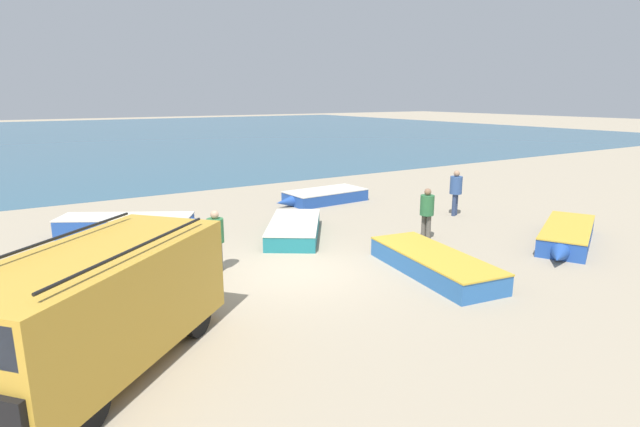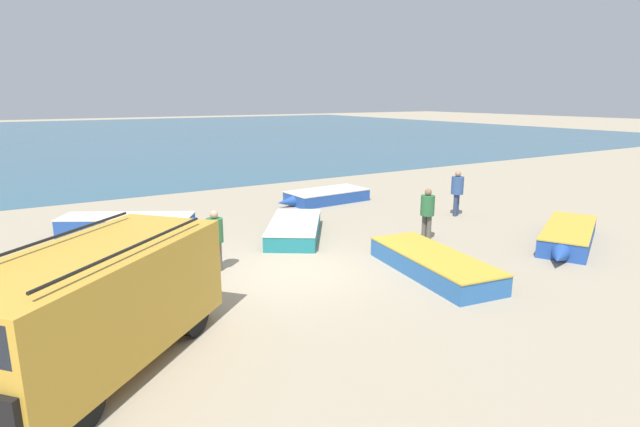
{
  "view_description": "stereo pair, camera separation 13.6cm",
  "coord_description": "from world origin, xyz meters",
  "px_view_note": "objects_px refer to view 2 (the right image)",
  "views": [
    {
      "loc": [
        -5.85,
        -10.45,
        4.34
      ],
      "look_at": [
        1.72,
        1.52,
        1.0
      ],
      "focal_mm": 28.0,
      "sensor_mm": 36.0,
      "label": 1
    },
    {
      "loc": [
        -5.74,
        -10.52,
        4.34
      ],
      "look_at": [
        1.72,
        1.52,
        1.0
      ],
      "focal_mm": 28.0,
      "sensor_mm": 36.0,
      "label": 2
    }
  ],
  "objects_px": {
    "fisherman_1": "(427,209)",
    "fisherman_2": "(457,189)",
    "fishing_rowboat_4": "(568,236)",
    "fishing_rowboat_2": "(295,228)",
    "fisherman_0": "(215,235)",
    "parked_van": "(94,304)",
    "fishing_rowboat_3": "(134,225)",
    "fishing_rowboat_1": "(325,196)",
    "fishing_rowboat_0": "(430,262)"
  },
  "relations": [
    {
      "from": "fisherman_1",
      "to": "fisherman_2",
      "type": "relative_size",
      "value": 0.95
    },
    {
      "from": "fishing_rowboat_4",
      "to": "fisherman_2",
      "type": "bearing_deg",
      "value": -117.02
    },
    {
      "from": "fishing_rowboat_2",
      "to": "fisherman_0",
      "type": "relative_size",
      "value": 2.59
    },
    {
      "from": "parked_van",
      "to": "fishing_rowboat_4",
      "type": "relative_size",
      "value": 1.03
    },
    {
      "from": "fishing_rowboat_3",
      "to": "fishing_rowboat_4",
      "type": "relative_size",
      "value": 1.03
    },
    {
      "from": "parked_van",
      "to": "fishing_rowboat_2",
      "type": "relative_size",
      "value": 1.17
    },
    {
      "from": "parked_van",
      "to": "fishing_rowboat_1",
      "type": "distance_m",
      "value": 13.7
    },
    {
      "from": "fishing_rowboat_1",
      "to": "fisherman_2",
      "type": "distance_m",
      "value": 5.49
    },
    {
      "from": "fishing_rowboat_4",
      "to": "fisherman_0",
      "type": "relative_size",
      "value": 2.93
    },
    {
      "from": "fishing_rowboat_4",
      "to": "fishing_rowboat_3",
      "type": "bearing_deg",
      "value": -63.87
    },
    {
      "from": "fishing_rowboat_1",
      "to": "fisherman_1",
      "type": "relative_size",
      "value": 2.56
    },
    {
      "from": "parked_van",
      "to": "fishing_rowboat_4",
      "type": "distance_m",
      "value": 13.0
    },
    {
      "from": "parked_van",
      "to": "fishing_rowboat_1",
      "type": "xyz_separation_m",
      "value": [
        10.15,
        9.15,
        -0.87
      ]
    },
    {
      "from": "parked_van",
      "to": "fishing_rowboat_3",
      "type": "height_order",
      "value": "parked_van"
    },
    {
      "from": "parked_van",
      "to": "fisherman_2",
      "type": "relative_size",
      "value": 2.84
    },
    {
      "from": "fisherman_2",
      "to": "fishing_rowboat_1",
      "type": "bearing_deg",
      "value": 8.01
    },
    {
      "from": "parked_van",
      "to": "fishing_rowboat_2",
      "type": "bearing_deg",
      "value": 177.24
    },
    {
      "from": "fishing_rowboat_3",
      "to": "fisherman_1",
      "type": "distance_m",
      "value": 9.33
    },
    {
      "from": "fisherman_1",
      "to": "fishing_rowboat_3",
      "type": "bearing_deg",
      "value": -54.76
    },
    {
      "from": "fishing_rowboat_1",
      "to": "fishing_rowboat_4",
      "type": "distance_m",
      "value": 9.51
    },
    {
      "from": "fishing_rowboat_0",
      "to": "fisherman_0",
      "type": "distance_m",
      "value": 5.46
    },
    {
      "from": "fishing_rowboat_4",
      "to": "fisherman_1",
      "type": "xyz_separation_m",
      "value": [
        -3.19,
        2.64,
        0.69
      ]
    },
    {
      "from": "fishing_rowboat_0",
      "to": "fishing_rowboat_1",
      "type": "relative_size",
      "value": 1.17
    },
    {
      "from": "fishing_rowboat_0",
      "to": "fishing_rowboat_4",
      "type": "relative_size",
      "value": 1.04
    },
    {
      "from": "parked_van",
      "to": "fishing_rowboat_0",
      "type": "relative_size",
      "value": 0.99
    },
    {
      "from": "fishing_rowboat_2",
      "to": "fishing_rowboat_4",
      "type": "relative_size",
      "value": 0.88
    },
    {
      "from": "fishing_rowboat_2",
      "to": "fisherman_2",
      "type": "bearing_deg",
      "value": -62.77
    },
    {
      "from": "parked_van",
      "to": "fishing_rowboat_1",
      "type": "bearing_deg",
      "value": -179.57
    },
    {
      "from": "fishing_rowboat_1",
      "to": "fishing_rowboat_4",
      "type": "relative_size",
      "value": 0.89
    },
    {
      "from": "fishing_rowboat_0",
      "to": "fishing_rowboat_4",
      "type": "height_order",
      "value": "fishing_rowboat_4"
    },
    {
      "from": "fisherman_0",
      "to": "fisherman_2",
      "type": "relative_size",
      "value": 0.94
    },
    {
      "from": "fisherman_0",
      "to": "fisherman_1",
      "type": "distance_m",
      "value": 6.56
    },
    {
      "from": "fisherman_2",
      "to": "fishing_rowboat_3",
      "type": "bearing_deg",
      "value": 48.04
    },
    {
      "from": "fisherman_0",
      "to": "fisherman_1",
      "type": "xyz_separation_m",
      "value": [
        6.52,
        -0.71,
        0.02
      ]
    },
    {
      "from": "parked_van",
      "to": "fishing_rowboat_3",
      "type": "distance_m",
      "value": 8.48
    },
    {
      "from": "parked_van",
      "to": "fishing_rowboat_0",
      "type": "height_order",
      "value": "parked_van"
    },
    {
      "from": "fishing_rowboat_0",
      "to": "fishing_rowboat_3",
      "type": "xyz_separation_m",
      "value": [
        -5.6,
        7.63,
        0.05
      ]
    },
    {
      "from": "fishing_rowboat_4",
      "to": "fisherman_2",
      "type": "relative_size",
      "value": 2.75
    },
    {
      "from": "fishing_rowboat_1",
      "to": "fisherman_2",
      "type": "xyz_separation_m",
      "value": [
        2.82,
        -4.64,
        0.76
      ]
    },
    {
      "from": "fishing_rowboat_2",
      "to": "fisherman_1",
      "type": "relative_size",
      "value": 2.54
    },
    {
      "from": "fishing_rowboat_2",
      "to": "fishing_rowboat_3",
      "type": "relative_size",
      "value": 0.86
    },
    {
      "from": "fishing_rowboat_1",
      "to": "fishing_rowboat_3",
      "type": "xyz_separation_m",
      "value": [
        -7.93,
        -1.01,
        0.06
      ]
    },
    {
      "from": "fishing_rowboat_1",
      "to": "fisherman_1",
      "type": "xyz_separation_m",
      "value": [
        -0.37,
        -6.44,
        0.72
      ]
    },
    {
      "from": "fishing_rowboat_0",
      "to": "fishing_rowboat_3",
      "type": "relative_size",
      "value": 1.01
    },
    {
      "from": "fisherman_0",
      "to": "fisherman_1",
      "type": "bearing_deg",
      "value": 103.17
    },
    {
      "from": "fisherman_1",
      "to": "parked_van",
      "type": "bearing_deg",
      "value": -3.55
    },
    {
      "from": "fishing_rowboat_3",
      "to": "fishing_rowboat_4",
      "type": "distance_m",
      "value": 13.44
    },
    {
      "from": "fishing_rowboat_3",
      "to": "fisherman_2",
      "type": "height_order",
      "value": "fisherman_2"
    },
    {
      "from": "fishing_rowboat_1",
      "to": "fishing_rowboat_4",
      "type": "height_order",
      "value": "fishing_rowboat_4"
    },
    {
      "from": "fishing_rowboat_1",
      "to": "fishing_rowboat_3",
      "type": "bearing_deg",
      "value": 4.23
    }
  ]
}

